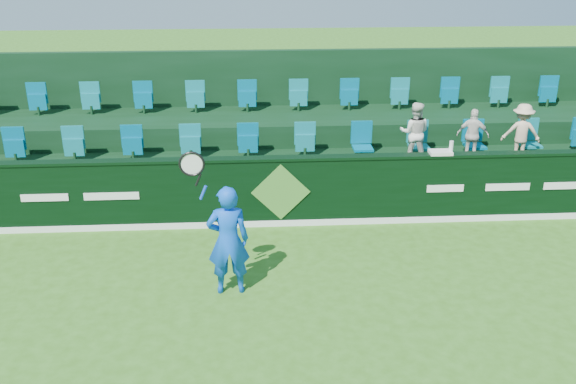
{
  "coord_description": "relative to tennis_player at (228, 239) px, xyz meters",
  "views": [
    {
      "loc": [
        -0.53,
        -7.08,
        5.22
      ],
      "look_at": [
        0.07,
        2.8,
        1.15
      ],
      "focal_mm": 40.0,
      "sensor_mm": 36.0,
      "label": 1
    }
  ],
  "objects": [
    {
      "name": "seat_row_back",
      "position": [
        0.92,
        5.69,
        0.71
      ],
      "size": [
        13.5,
        0.5,
        0.6
      ],
      "primitive_type": "cube",
      "color": "#0F757F",
      "rests_on": "stand_tier_back"
    },
    {
      "name": "sponsor_hoarding",
      "position": [
        0.92,
        2.39,
        -0.22
      ],
      "size": [
        16.0,
        0.25,
        1.35
      ],
      "color": "black",
      "rests_on": "ground"
    },
    {
      "name": "spectator_left",
      "position": [
        3.68,
        3.51,
        0.53
      ],
      "size": [
        0.71,
        0.62,
        1.25
      ],
      "primitive_type": "imported",
      "rotation": [
        0.0,
        0.0,
        2.87
      ],
      "color": "silver",
      "rests_on": "stand_tier_front"
    },
    {
      "name": "stand_rear",
      "position": [
        0.92,
        5.84,
        0.32
      ],
      "size": [
        16.0,
        4.1,
        2.6
      ],
      "color": "black",
      "rests_on": "ground"
    },
    {
      "name": "drinks_bottle",
      "position": [
        4.09,
        2.39,
        0.58
      ],
      "size": [
        0.08,
        0.08,
        0.25
      ],
      "primitive_type": "cylinder",
      "color": "silver",
      "rests_on": "sponsor_hoarding"
    },
    {
      "name": "spectator_right",
      "position": [
        5.88,
        3.51,
        0.5
      ],
      "size": [
        0.85,
        0.61,
        1.18
      ],
      "primitive_type": "imported",
      "rotation": [
        0.0,
        0.0,
        2.89
      ],
      "color": "beige",
      "rests_on": "stand_tier_front"
    },
    {
      "name": "stand_tier_front",
      "position": [
        0.92,
        3.49,
        -0.49
      ],
      "size": [
        16.0,
        2.0,
        0.8
      ],
      "primitive_type": "cube",
      "color": "black",
      "rests_on": "ground"
    },
    {
      "name": "seat_row_front",
      "position": [
        0.92,
        3.89,
        0.21
      ],
      "size": [
        13.5,
        0.5,
        0.6
      ],
      "primitive_type": "cube",
      "color": "#0F757F",
      "rests_on": "stand_tier_front"
    },
    {
      "name": "spectator_middle",
      "position": [
        4.88,
        3.51,
        0.45
      ],
      "size": [
        0.69,
        0.48,
        1.09
      ],
      "primitive_type": "imported",
      "rotation": [
        0.0,
        0.0,
        2.77
      ],
      "color": "silver",
      "rests_on": "stand_tier_front"
    },
    {
      "name": "tennis_player",
      "position": [
        0.0,
        0.0,
        0.0
      ],
      "size": [
        1.04,
        0.46,
        2.39
      ],
      "color": "blue",
      "rests_on": "ground"
    },
    {
      "name": "towel",
      "position": [
        3.89,
        2.39,
        0.49
      ],
      "size": [
        0.41,
        0.27,
        0.06
      ],
      "primitive_type": "cube",
      "color": "silver",
      "rests_on": "sponsor_hoarding"
    },
    {
      "name": "ground",
      "position": [
        0.92,
        -1.61,
        -0.89
      ],
      "size": [
        60.0,
        60.0,
        0.0
      ],
      "primitive_type": "plane",
      "color": "#326217",
      "rests_on": "ground"
    },
    {
      "name": "stand_tier_back",
      "position": [
        0.92,
        5.39,
        -0.24
      ],
      "size": [
        16.0,
        1.8,
        1.3
      ],
      "primitive_type": "cube",
      "color": "black",
      "rests_on": "ground"
    }
  ]
}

